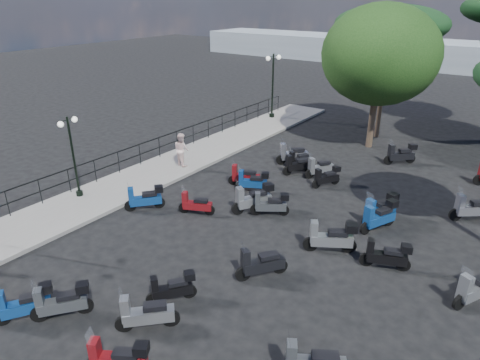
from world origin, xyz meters
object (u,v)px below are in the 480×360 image
Objects in this scene: pine_2 at (391,25)px; scooter_13 at (172,288)px; scooter_17 at (319,168)px; scooter_1 at (62,302)px; scooter_15 at (253,199)px; scooter_3 at (253,182)px; scooter_6 at (145,314)px; lamp_post_2 at (273,82)px; scooter_5 at (292,155)px; scooter_12 at (118,359)px; broadleaf_tree at (380,55)px; scooter_8 at (196,205)px; scooter_16 at (327,177)px; scooter_2 at (145,199)px; scooter_23 at (401,154)px; pedestrian_far at (182,149)px; lamp_post_1 at (73,152)px; scooter_28 at (471,209)px; scooter_10 at (299,160)px; scooter_11 at (297,165)px; scooter_21 at (386,256)px; scooter_9 at (270,204)px; scooter_22 at (379,217)px; scooter_4 at (244,177)px; scooter_20 at (261,264)px; scooter_30 at (380,210)px.

scooter_13 is at bearing -88.32° from pine_2.
scooter_17 is (-0.63, 10.88, 0.01)m from scooter_13.
scooter_15 is (0.76, 8.25, 0.07)m from scooter_1.
scooter_6 is at bearing 169.18° from scooter_3.
lamp_post_2 is 8.47m from pine_2.
scooter_12 is at bearing 147.85° from scooter_5.
scooter_5 is 7.24m from broadleaf_tree.
scooter_8 is 1.03× the size of scooter_16.
scooter_6 is 1.55m from scooter_12.
scooter_23 is at bearing -82.07° from scooter_2.
pedestrian_far is 13.80m from pine_2.
lamp_post_1 is 3.65m from scooter_2.
scooter_15 is 8.56m from scooter_28.
scooter_10 is 11.50m from scooter_13.
scooter_10 is at bearing -32.12° from scooter_11.
scooter_1 is 9.86m from scooter_21.
pedestrian_far is 1.17× the size of scooter_12.
scooter_23 is at bearing -65.51° from scooter_1.
scooter_15 reaches higher than scooter_9.
scooter_5 reaches higher than scooter_2.
scooter_22 is at bearing 145.30° from scooter_23.
scooter_10 is (0.32, 3.73, -0.06)m from scooter_3.
scooter_1 is 0.83× the size of scooter_22.
scooter_23 is (1.83, 16.13, 0.05)m from scooter_6.
scooter_4 is at bearing 67.18° from scooter_28.
scooter_20 is at bearing 131.82° from scooter_23.
scooter_13 is at bearing -89.12° from broadleaf_tree.
pedestrian_far is 3.91m from scooter_4.
scooter_21 is at bearing -69.63° from pine_2.
scooter_6 is at bearing 107.13° from scooter_20.
scooter_30 is at bearing -171.88° from scooter_11.
scooter_28 is (7.82, -0.21, 0.04)m from scooter_11.
scooter_3 is 9.17m from scooter_6.
scooter_1 is 0.98× the size of scooter_11.
scooter_17 is (1.70, 3.28, -0.02)m from scooter_3.
scooter_30 reaches higher than scooter_17.
pedestrian_far is 1.14× the size of scooter_28.
pedestrian_far reaches higher than scooter_20.
broadleaf_tree is at bearing -57.51° from scooter_1.
lamp_post_2 is at bearing -5.74° from scooter_8.
scooter_17 is at bearing -129.73° from scooter_11.
scooter_12 is 1.14× the size of scooter_13.
scooter_5 is 11.91m from scooter_13.
pedestrian_far is 6.94m from scooter_17.
scooter_4 reaches higher than scooter_9.
scooter_13 is (6.86, -7.87, -0.55)m from pedestrian_far.
broadleaf_tree is at bearing -28.01° from scooter_12.
scooter_17 reaches higher than scooter_9.
scooter_2 is at bearing -25.19° from scooter_1.
scooter_23 reaches higher than scooter_16.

